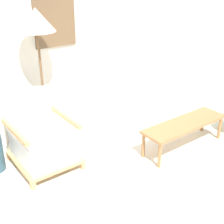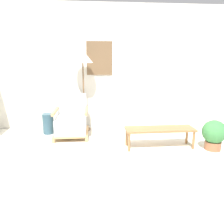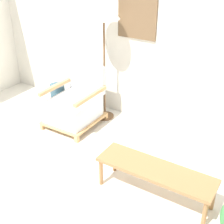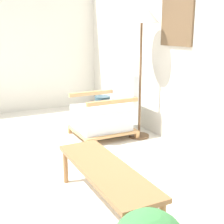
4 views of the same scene
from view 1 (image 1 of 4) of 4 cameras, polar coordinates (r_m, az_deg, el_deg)
The scene contains 5 objects.
ground_plane at distance 3.27m, azimuth 10.09°, elevation -15.74°, with size 14.00×14.00×0.00m, color silver.
wall_back at distance 4.20m, azimuth -9.48°, elevation 14.16°, with size 8.00×0.09×2.70m.
armchair at distance 3.69m, azimuth -12.70°, elevation -5.20°, with size 0.66×0.75×0.82m.
floor_lamp at distance 3.72m, azimuth -13.61°, elevation 14.94°, with size 0.43×0.43×1.71m.
coffee_table at distance 4.01m, azimuth 13.14°, elevation -2.44°, with size 1.20×0.36×0.35m.
Camera 1 is at (-1.90, -1.62, 2.11)m, focal length 50.00 mm.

